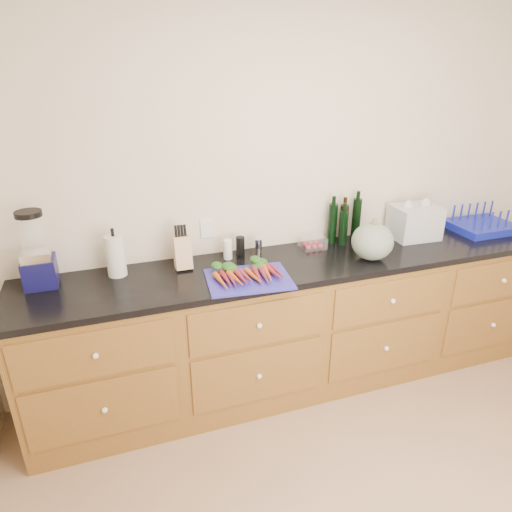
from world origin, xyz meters
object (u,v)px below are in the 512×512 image
object	(u,v)px
cutting_board	(248,279)
tomato_box	(313,243)
carrots	(247,272)
dish_rack	(482,225)
knife_block	(182,252)
squash	(372,241)
paper_towel	(116,256)
blender_appliance	(36,254)

from	to	relation	value
cutting_board	tomato_box	size ratio (longest dim) A/B	2.94
carrots	dish_rack	world-z (taller)	dish_rack
cutting_board	knife_block	bearing A→B (deg)	137.64
squash	dish_rack	bearing A→B (deg)	10.43
squash	paper_towel	size ratio (longest dim) A/B	1.07
tomato_box	cutting_board	bearing A→B (deg)	-149.86
paper_towel	dish_rack	size ratio (longest dim) A/B	0.55
blender_appliance	paper_towel	distance (m)	0.42
paper_towel	knife_block	distance (m)	0.39
knife_block	dish_rack	world-z (taller)	knife_block
cutting_board	knife_block	xyz separation A→B (m)	(-0.33, 0.30, 0.09)
tomato_box	squash	bearing A→B (deg)	-45.95
squash	paper_towel	bearing A→B (deg)	169.90
carrots	paper_towel	xyz separation A→B (m)	(-0.72, 0.28, 0.09)
paper_towel	tomato_box	world-z (taller)	paper_towel
carrots	knife_block	size ratio (longest dim) A/B	1.86
carrots	paper_towel	world-z (taller)	paper_towel
cutting_board	squash	size ratio (longest dim) A/B	1.82
blender_appliance	knife_block	bearing A→B (deg)	-1.24
paper_towel	cutting_board	bearing A→B (deg)	-23.92
paper_towel	dish_rack	world-z (taller)	paper_towel
cutting_board	dish_rack	size ratio (longest dim) A/B	1.08
squash	blender_appliance	size ratio (longest dim) A/B	0.60
carrots	dish_rack	bearing A→B (deg)	6.02
cutting_board	squash	bearing A→B (deg)	2.73
carrots	blender_appliance	distance (m)	1.18
knife_block	blender_appliance	bearing A→B (deg)	178.76
cutting_board	blender_appliance	xyz separation A→B (m)	(-1.14, 0.32, 0.19)
cutting_board	paper_towel	bearing A→B (deg)	156.08
cutting_board	carrots	size ratio (longest dim) A/B	1.29
squash	knife_block	world-z (taller)	squash
carrots	tomato_box	bearing A→B (deg)	27.33
blender_appliance	dish_rack	bearing A→B (deg)	-1.45
tomato_box	carrots	bearing A→B (deg)	-152.67
blender_appliance	tomato_box	bearing A→B (deg)	0.42
tomato_box	paper_towel	bearing A→B (deg)	-179.56
paper_towel	carrots	bearing A→B (deg)	-21.47
carrots	knife_block	distance (m)	0.43
dish_rack	squash	bearing A→B (deg)	-169.57
blender_appliance	knife_block	size ratio (longest dim) A/B	2.20
squash	blender_appliance	bearing A→B (deg)	172.06
knife_block	tomato_box	size ratio (longest dim) A/B	1.23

